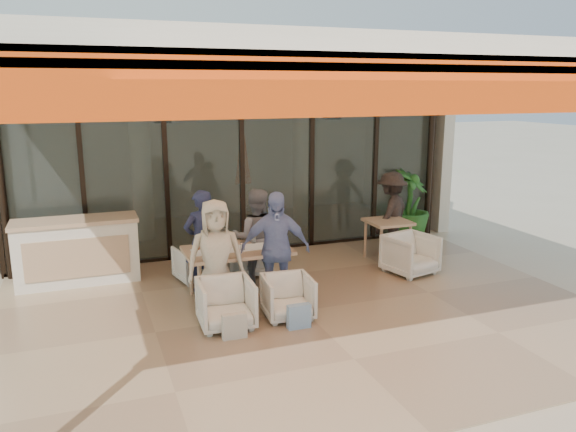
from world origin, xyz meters
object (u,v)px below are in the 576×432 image
Objects in this scene: standing_woman at (391,213)px; potted_palm at (409,205)px; chair_far_right at (247,253)px; diner_grey at (256,238)px; dining_table at (237,252)px; diner_periwinkle at (275,249)px; diner_cream at (216,258)px; diner_navy at (202,241)px; host_counter at (77,251)px; chair_near_left at (226,302)px; chair_near_right at (288,295)px; chair_far_left at (196,262)px; side_chair at (411,253)px; side_table at (388,226)px.

potted_palm is at bearing -175.55° from standing_woman.
diner_grey is at bearing 93.52° from chair_far_right.
chair_far_right is (0.43, 0.94, -0.32)m from dining_table.
diner_periwinkle is (-0.00, -0.90, 0.06)m from diner_grey.
standing_woman is at bearing 43.58° from diner_periwinkle.
diner_cream is at bearing -152.63° from potted_palm.
chair_far_right is 0.47× the size of diner_navy.
dining_table is at bearing 146.58° from diner_periwinkle.
potted_palm reaches higher than host_counter.
chair_near_left is at bearing -53.96° from host_counter.
diner_navy is at bearing 125.45° from chair_near_right.
potted_palm is (6.21, 0.41, 0.19)m from host_counter.
potted_palm is at bearing -177.31° from diner_navy.
chair_far_left is 1.71m from diner_periwinkle.
diner_navy is (-0.84, 1.40, 0.45)m from chair_near_right.
host_counter is at bearing -28.03° from chair_far_left.
diner_cream reaches higher than chair_far_left.
diner_cream reaches higher than side_chair.
dining_table reaches higher than chair_near_left.
dining_table is 2.15× the size of chair_near_left.
host_counter is at bearing 137.32° from diner_cream.
standing_woman reaches higher than diner_grey.
side_chair is (2.51, -0.91, 0.01)m from chair_far_right.
side_table is 1.01× the size of side_chair.
diner_cream is (-0.84, 0.50, 0.47)m from chair_near_right.
chair_far_right is at bearing -71.26° from diner_grey.
potted_palm is (4.46, 0.91, 0.41)m from chair_far_left.
dining_table is at bearing -15.72° from standing_woman.
dining_table is at bearing -165.11° from side_table.
chair_near_left is 0.43× the size of diner_periwinkle.
dining_table is 0.99× the size of diner_grey.
host_counter is at bearing 157.24° from diner_periwinkle.
diner_grey reaches higher than chair_near_left.
potted_palm is at bearing 179.48° from chair_far_left.
side_chair is (0.00, -0.75, -0.27)m from side_table.
potted_palm is (3.62, 2.81, 0.40)m from chair_near_right.
diner_grey is (0.84, 1.40, 0.41)m from chair_near_left.
host_counter reaches higher than chair_near_left.
diner_periwinkle is at bearing 4.74° from diner_cream.
dining_table is at bearing 68.95° from chair_near_left.
diner_periwinkle is at bearing 177.10° from side_chair.
diner_periwinkle is at bearing -36.31° from host_counter.
side_table is (5.09, -0.66, 0.11)m from host_counter.
diner_navy is 0.84m from diner_grey.
chair_far_left is at bearing -15.99° from host_counter.
potted_palm is at bearing 3.77° from host_counter.
diner_cream is at bearing 62.56° from chair_far_right.
chair_near_left is at bearing -175.51° from chair_near_right.
chair_far_left is 1.07m from diner_grey.
host_counter is at bearing -38.58° from standing_woman.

